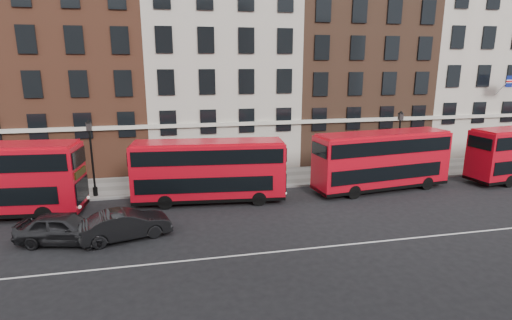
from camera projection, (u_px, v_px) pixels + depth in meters
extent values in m
plane|color=black|center=(263.00, 236.00, 21.69)|extent=(120.00, 120.00, 0.00)
cube|color=slate|center=(233.00, 180.00, 31.64)|extent=(80.00, 5.00, 0.15)
cube|color=gray|center=(238.00, 190.00, 29.26)|extent=(80.00, 0.30, 0.16)
cube|color=white|center=(272.00, 252.00, 19.79)|extent=(70.00, 0.12, 0.01)
cube|color=brown|center=(67.00, 40.00, 33.54)|extent=(12.80, 10.00, 22.00)
cube|color=#B2AB9D|center=(219.00, 58.00, 36.51)|extent=(12.80, 10.00, 19.00)
cube|color=brown|center=(349.00, 48.00, 38.88)|extent=(12.80, 10.00, 21.00)
cube|color=#B0A899|center=(463.00, 54.00, 41.60)|extent=(12.80, 10.00, 20.00)
cube|color=black|center=(82.00, 190.00, 24.44)|extent=(0.30, 2.24, 1.32)
cube|color=black|center=(80.00, 172.00, 24.18)|extent=(0.27, 1.93, 0.43)
cylinder|color=black|center=(44.00, 214.00, 23.38)|extent=(1.04, 0.38, 1.02)
cylinder|color=black|center=(58.00, 201.00, 25.58)|extent=(1.04, 0.38, 1.02)
cube|color=red|center=(209.00, 171.00, 26.39)|extent=(10.09, 3.35, 3.73)
cube|color=black|center=(210.00, 196.00, 26.81)|extent=(10.10, 3.39, 0.23)
cube|color=black|center=(205.00, 180.00, 26.51)|extent=(8.97, 3.31, 0.99)
cube|color=black|center=(209.00, 154.00, 26.11)|extent=(9.72, 3.39, 0.94)
cube|color=red|center=(208.00, 142.00, 25.93)|extent=(9.79, 3.13, 0.17)
cube|color=black|center=(283.00, 179.00, 27.09)|extent=(0.29, 2.07, 1.23)
cube|color=black|center=(283.00, 164.00, 26.85)|extent=(0.26, 1.79, 0.40)
cylinder|color=black|center=(259.00, 199.00, 26.12)|extent=(0.97, 0.36, 0.94)
cylinder|color=black|center=(255.00, 189.00, 28.16)|extent=(0.97, 0.36, 0.94)
cylinder|color=black|center=(165.00, 202.00, 25.48)|extent=(0.97, 0.36, 0.94)
cylinder|color=black|center=(169.00, 192.00, 27.52)|extent=(0.97, 0.36, 0.94)
cube|color=red|center=(382.00, 160.00, 28.92)|extent=(10.41, 3.66, 3.83)
cube|color=black|center=(380.00, 184.00, 29.35)|extent=(10.41, 3.70, 0.23)
cube|color=black|center=(378.00, 169.00, 28.99)|extent=(9.26, 3.59, 1.02)
cube|color=black|center=(383.00, 144.00, 28.64)|extent=(10.03, 3.69, 0.97)
cube|color=red|center=(384.00, 133.00, 28.45)|extent=(10.09, 3.43, 0.17)
cube|color=black|center=(437.00, 164.00, 30.74)|extent=(0.34, 2.13, 1.26)
cube|color=black|center=(439.00, 151.00, 30.49)|extent=(0.30, 1.84, 0.41)
cylinder|color=black|center=(427.00, 183.00, 29.40)|extent=(1.00, 0.39, 0.97)
cylinder|color=black|center=(407.00, 176.00, 31.39)|extent=(1.00, 0.39, 0.97)
cylinder|color=black|center=(354.00, 192.00, 27.42)|extent=(1.00, 0.39, 0.97)
cylinder|color=black|center=(338.00, 183.00, 29.42)|extent=(1.00, 0.39, 0.97)
cylinder|color=black|center=(509.00, 181.00, 29.96)|extent=(0.99, 0.40, 0.96)
cylinder|color=black|center=(484.00, 174.00, 31.93)|extent=(0.99, 0.40, 0.96)
imported|color=#242427|center=(64.00, 228.00, 20.65)|extent=(5.07, 2.89, 1.63)
imported|color=black|center=(125.00, 225.00, 21.20)|extent=(4.97, 2.84, 1.55)
cylinder|color=black|center=(93.00, 163.00, 27.21)|extent=(0.14, 0.14, 4.60)
cylinder|color=black|center=(95.00, 191.00, 27.68)|extent=(0.32, 0.32, 0.60)
cube|color=#262626|center=(89.00, 126.00, 26.60)|extent=(0.32, 0.32, 0.55)
cone|color=black|center=(88.00, 121.00, 26.51)|extent=(0.44, 0.44, 0.25)
cylinder|color=black|center=(398.00, 148.00, 31.99)|extent=(0.14, 0.14, 4.60)
cylinder|color=black|center=(396.00, 172.00, 32.47)|extent=(0.32, 0.32, 0.60)
cube|color=#262626|center=(401.00, 117.00, 31.38)|extent=(0.32, 0.32, 0.55)
cone|color=black|center=(401.00, 112.00, 31.30)|extent=(0.44, 0.44, 0.25)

